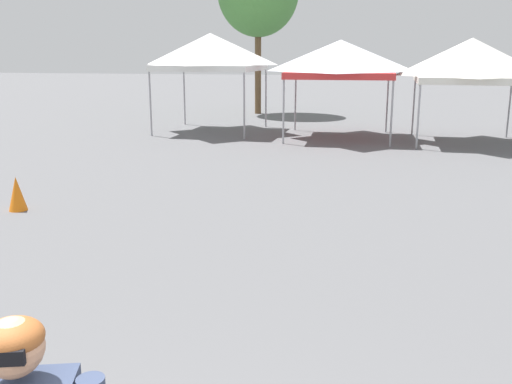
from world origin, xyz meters
TOP-DOWN VIEW (x-y plane):
  - canopy_tent_far_right at (-4.47, 18.57)m, footprint 3.49×3.49m
  - canopy_tent_behind_right at (0.02, 17.84)m, footprint 3.41×3.41m
  - canopy_tent_center at (3.91, 17.47)m, footprint 3.22×3.22m
  - traffic_cone_lot_center at (-5.02, 7.80)m, footprint 0.32×0.32m

SIDE VIEW (x-z plane):
  - traffic_cone_lot_center at x=-5.02m, z-range 0.00..0.61m
  - canopy_tent_center at x=3.91m, z-range 0.91..4.06m
  - canopy_tent_behind_right at x=0.02m, z-range 0.96..4.07m
  - canopy_tent_far_right at x=-4.47m, z-range 1.05..4.41m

